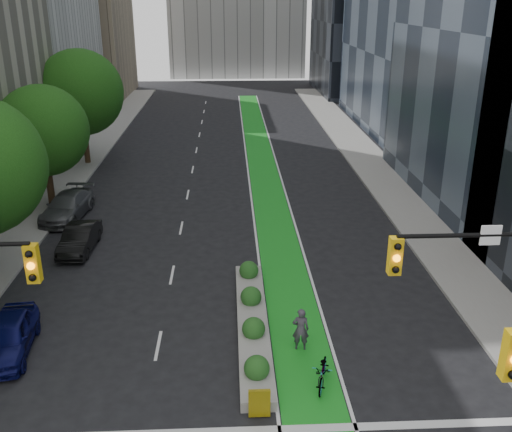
{
  "coord_description": "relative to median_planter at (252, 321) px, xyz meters",
  "views": [
    {
      "loc": [
        0.38,
        -12.92,
        12.64
      ],
      "look_at": [
        1.58,
        11.98,
        3.0
      ],
      "focal_mm": 40.0,
      "sensor_mm": 36.0,
      "label": 1
    }
  ],
  "objects": [
    {
      "name": "bicycle",
      "position": [
        2.29,
        -3.66,
        0.13
      ],
      "size": [
        1.14,
        2.02,
        1.0
      ],
      "primitive_type": "imported",
      "rotation": [
        0.0,
        0.0,
        -0.26
      ],
      "color": "gray",
      "rests_on": "ground"
    },
    {
      "name": "tree_midfar",
      "position": [
        -12.2,
        14.96,
        4.57
      ],
      "size": [
        5.6,
        5.6,
        7.76
      ],
      "color": "black",
      "rests_on": "ground"
    },
    {
      "name": "cyclist",
      "position": [
        1.76,
        -1.51,
        0.5
      ],
      "size": [
        0.67,
        0.47,
        1.75
      ],
      "primitive_type": "imported",
      "rotation": [
        0.0,
        0.0,
        3.05
      ],
      "color": "#3F3843",
      "rests_on": "ground"
    },
    {
      "name": "parked_car_left_near",
      "position": [
        -9.24,
        -1.23,
        0.35
      ],
      "size": [
        2.11,
        4.37,
        1.44
      ],
      "primitive_type": "imported",
      "rotation": [
        0.0,
        0.0,
        0.1
      ],
      "color": "#0C0F4C",
      "rests_on": "ground"
    },
    {
      "name": "parked_car_left_far",
      "position": [
        -10.7,
        12.99,
        0.37
      ],
      "size": [
        2.69,
        5.34,
        1.49
      ],
      "primitive_type": "imported",
      "rotation": [
        0.0,
        0.0,
        -0.12
      ],
      "color": "#525357",
      "rests_on": "ground"
    },
    {
      "name": "bike_lane_paint",
      "position": [
        1.8,
        22.96,
        -0.37
      ],
      "size": [
        2.2,
        70.0,
        0.01
      ],
      "primitive_type": "cube",
      "color": "#1B9522",
      "rests_on": "ground"
    },
    {
      "name": "sidewalk_left",
      "position": [
        -13.0,
        17.96,
        -0.3
      ],
      "size": [
        3.6,
        90.0,
        0.15
      ],
      "primitive_type": "cube",
      "color": "gray",
      "rests_on": "ground"
    },
    {
      "name": "tree_far",
      "position": [
        -12.2,
        24.96,
        5.32
      ],
      "size": [
        6.6,
        6.6,
        9.0
      ],
      "color": "black",
      "rests_on": "ground"
    },
    {
      "name": "sidewalk_right",
      "position": [
        10.6,
        17.96,
        -0.3
      ],
      "size": [
        3.6,
        90.0,
        0.15
      ],
      "primitive_type": "cube",
      "color": "gray",
      "rests_on": "ground"
    },
    {
      "name": "median_planter",
      "position": [
        0.0,
        0.0,
        0.0
      ],
      "size": [
        1.2,
        10.26,
        1.1
      ],
      "color": "gray",
      "rests_on": "ground"
    },
    {
      "name": "parked_car_left_mid",
      "position": [
        -8.81,
        8.09,
        0.3
      ],
      "size": [
        1.6,
        4.16,
        1.35
      ],
      "primitive_type": "imported",
      "rotation": [
        0.0,
        0.0,
        -0.04
      ],
      "color": "black",
      "rests_on": "ground"
    }
  ]
}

